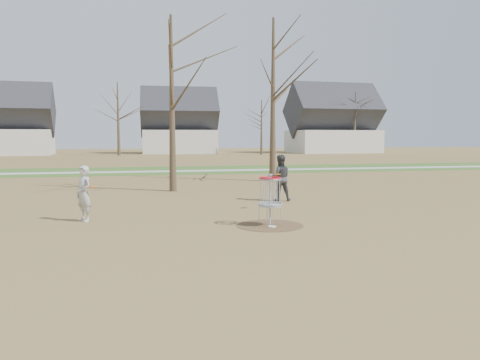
# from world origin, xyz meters

# --- Properties ---
(ground) EXTENTS (160.00, 160.00, 0.00)m
(ground) POSITION_xyz_m (0.00, 0.00, 0.00)
(ground) COLOR brown
(ground) RESTS_ON ground
(green_band) EXTENTS (160.00, 8.00, 0.01)m
(green_band) POSITION_xyz_m (0.00, 21.00, 0.01)
(green_band) COLOR #2D5119
(green_band) RESTS_ON ground
(footpath) EXTENTS (160.00, 1.50, 0.01)m
(footpath) POSITION_xyz_m (0.00, 20.00, 0.01)
(footpath) COLOR #9E9E99
(footpath) RESTS_ON green_band
(dirt_circle) EXTENTS (1.80, 1.80, 0.01)m
(dirt_circle) POSITION_xyz_m (0.00, 0.00, 0.01)
(dirt_circle) COLOR #47331E
(dirt_circle) RESTS_ON ground
(player_standing) EXTENTS (0.64, 0.68, 1.57)m
(player_standing) POSITION_xyz_m (-4.93, 1.69, 0.78)
(player_standing) COLOR #B3B3B3
(player_standing) RESTS_ON ground
(player_throwing) EXTENTS (0.89, 0.73, 1.71)m
(player_throwing) POSITION_xyz_m (1.66, 4.58, 0.85)
(player_throwing) COLOR #37393D
(player_throwing) RESTS_ON ground
(disc_grounded) EXTENTS (0.22, 0.22, 0.02)m
(disc_grounded) POSITION_xyz_m (-0.01, -0.23, 0.02)
(disc_grounded) COLOR white
(disc_grounded) RESTS_ON dirt_circle
(discs_in_play) EXTENTS (5.84, 1.21, 0.19)m
(discs_in_play) POSITION_xyz_m (-1.71, 2.09, 1.08)
(discs_in_play) COLOR orange
(discs_in_play) RESTS_ON ground
(disc_golf_basket) EXTENTS (0.64, 0.64, 1.35)m
(disc_golf_basket) POSITION_xyz_m (0.00, 0.00, 0.91)
(disc_golf_basket) COLOR #9EA3AD
(disc_golf_basket) RESTS_ON ground
(bare_trees) EXTENTS (52.62, 44.98, 9.00)m
(bare_trees) POSITION_xyz_m (1.78, 35.79, 5.35)
(bare_trees) COLOR #382B1E
(bare_trees) RESTS_ON ground
(houses_row) EXTENTS (56.51, 10.01, 7.26)m
(houses_row) POSITION_xyz_m (4.32, 52.56, 3.52)
(houses_row) COLOR silver
(houses_row) RESTS_ON ground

